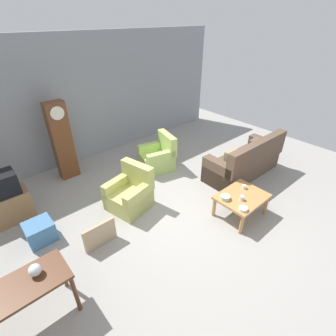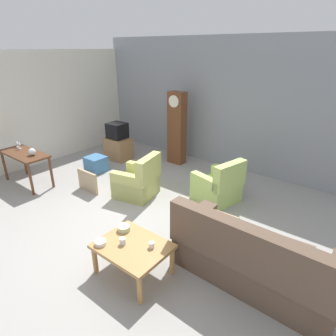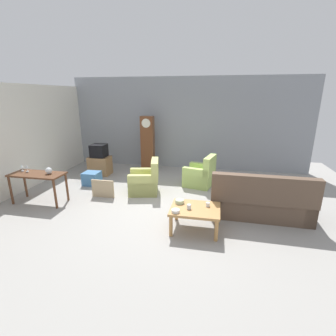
{
  "view_description": "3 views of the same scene",
  "coord_description": "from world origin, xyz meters",
  "px_view_note": "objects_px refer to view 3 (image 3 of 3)",
  "views": [
    {
      "loc": [
        -2.93,
        -2.76,
        3.5
      ],
      "look_at": [
        0.15,
        0.74,
        0.64
      ],
      "focal_mm": 26.74,
      "sensor_mm": 36.0,
      "label": 1
    },
    {
      "loc": [
        3.03,
        -2.93,
        2.92
      ],
      "look_at": [
        -0.1,
        1.04,
        0.76
      ],
      "focal_mm": 30.32,
      "sensor_mm": 36.0,
      "label": 2
    },
    {
      "loc": [
        1.08,
        -5.17,
        2.59
      ],
      "look_at": [
        -0.1,
        0.67,
        0.81
      ],
      "focal_mm": 26.2,
      "sensor_mm": 36.0,
      "label": 3
    }
  ],
  "objects_px": {
    "coffee_table_wood": "(195,211)",
    "cup_blue_rimmed": "(189,207)",
    "tv_stand_cabinet": "(100,166)",
    "wine_glass_tall": "(22,167)",
    "wine_glass_mid": "(27,167)",
    "console_table_dark": "(38,178)",
    "armchair_olive_near": "(145,182)",
    "framed_picture_leaning": "(103,189)",
    "bowl_white_stacked": "(176,211)",
    "grandfather_clock": "(148,144)",
    "cup_white_porcelain": "(208,204)",
    "glass_dome_cloche": "(49,171)",
    "bowl_shallow_green": "(180,201)",
    "storage_box_blue": "(92,178)",
    "tv_crt": "(99,151)",
    "armchair_olive_far": "(200,176)",
    "couch_floral": "(260,202)"
  },
  "relations": [
    {
      "from": "tv_stand_cabinet",
      "to": "console_table_dark",
      "type": "bearing_deg",
      "value": -100.44
    },
    {
      "from": "armchair_olive_near",
      "to": "bowl_shallow_green",
      "type": "height_order",
      "value": "armchair_olive_near"
    },
    {
      "from": "storage_box_blue",
      "to": "cup_white_porcelain",
      "type": "bearing_deg",
      "value": -27.72
    },
    {
      "from": "coffee_table_wood",
      "to": "wine_glass_mid",
      "type": "distance_m",
      "value": 4.29
    },
    {
      "from": "framed_picture_leaning",
      "to": "wine_glass_tall",
      "type": "distance_m",
      "value": 2.04
    },
    {
      "from": "coffee_table_wood",
      "to": "storage_box_blue",
      "type": "xyz_separation_m",
      "value": [
        -3.27,
        1.96,
        -0.21
      ]
    },
    {
      "from": "console_table_dark",
      "to": "cup_blue_rimmed",
      "type": "xyz_separation_m",
      "value": [
        3.79,
        -0.6,
        -0.13
      ]
    },
    {
      "from": "tv_crt",
      "to": "cup_white_porcelain",
      "type": "xyz_separation_m",
      "value": [
        3.7,
        -2.8,
        -0.31
      ]
    },
    {
      "from": "tv_crt",
      "to": "storage_box_blue",
      "type": "bearing_deg",
      "value": -78.19
    },
    {
      "from": "framed_picture_leaning",
      "to": "storage_box_blue",
      "type": "distance_m",
      "value": 1.11
    },
    {
      "from": "grandfather_clock",
      "to": "tv_crt",
      "type": "distance_m",
      "value": 1.66
    },
    {
      "from": "armchair_olive_far",
      "to": "cup_white_porcelain",
      "type": "xyz_separation_m",
      "value": [
        0.31,
        -2.39,
        0.2
      ]
    },
    {
      "from": "armchair_olive_near",
      "to": "framed_picture_leaning",
      "type": "bearing_deg",
      "value": -151.52
    },
    {
      "from": "cup_white_porcelain",
      "to": "wine_glass_tall",
      "type": "relative_size",
      "value": 0.47
    },
    {
      "from": "tv_stand_cabinet",
      "to": "wine_glass_tall",
      "type": "height_order",
      "value": "wine_glass_tall"
    },
    {
      "from": "cup_white_porcelain",
      "to": "storage_box_blue",
      "type": "bearing_deg",
      "value": 152.28
    },
    {
      "from": "wine_glass_mid",
      "to": "coffee_table_wood",
      "type": "bearing_deg",
      "value": -8.2
    },
    {
      "from": "coffee_table_wood",
      "to": "cup_blue_rimmed",
      "type": "distance_m",
      "value": 0.18
    },
    {
      "from": "glass_dome_cloche",
      "to": "bowl_white_stacked",
      "type": "height_order",
      "value": "glass_dome_cloche"
    },
    {
      "from": "wine_glass_mid",
      "to": "console_table_dark",
      "type": "bearing_deg",
      "value": -12.52
    },
    {
      "from": "armchair_olive_far",
      "to": "cup_white_porcelain",
      "type": "bearing_deg",
      "value": -82.53
    },
    {
      "from": "glass_dome_cloche",
      "to": "wine_glass_tall",
      "type": "xyz_separation_m",
      "value": [
        -0.78,
        0.05,
        0.03
      ]
    },
    {
      "from": "couch_floral",
      "to": "bowl_white_stacked",
      "type": "xyz_separation_m",
      "value": [
        -1.69,
        -1.08,
        0.15
      ]
    },
    {
      "from": "bowl_white_stacked",
      "to": "grandfather_clock",
      "type": "bearing_deg",
      "value": 112.8
    },
    {
      "from": "glass_dome_cloche",
      "to": "bowl_white_stacked",
      "type": "distance_m",
      "value": 3.38
    },
    {
      "from": "armchair_olive_near",
      "to": "cup_blue_rimmed",
      "type": "height_order",
      "value": "armchair_olive_near"
    },
    {
      "from": "couch_floral",
      "to": "console_table_dark",
      "type": "distance_m",
      "value": 5.26
    },
    {
      "from": "tv_crt",
      "to": "bowl_shallow_green",
      "type": "bearing_deg",
      "value": -41.38
    },
    {
      "from": "cup_white_porcelain",
      "to": "bowl_white_stacked",
      "type": "relative_size",
      "value": 0.5
    },
    {
      "from": "tv_stand_cabinet",
      "to": "glass_dome_cloche",
      "type": "distance_m",
      "value": 2.4
    },
    {
      "from": "coffee_table_wood",
      "to": "tv_stand_cabinet",
      "type": "xyz_separation_m",
      "value": [
        -3.47,
        2.92,
        -0.1
      ]
    },
    {
      "from": "framed_picture_leaning",
      "to": "grandfather_clock",
      "type": "bearing_deg",
      "value": 78.95
    },
    {
      "from": "coffee_table_wood",
      "to": "bowl_shallow_green",
      "type": "xyz_separation_m",
      "value": [
        -0.33,
        0.16,
        0.11
      ]
    },
    {
      "from": "glass_dome_cloche",
      "to": "bowl_shallow_green",
      "type": "height_order",
      "value": "glass_dome_cloche"
    },
    {
      "from": "grandfather_clock",
      "to": "bowl_white_stacked",
      "type": "distance_m",
      "value": 4.32
    },
    {
      "from": "tv_stand_cabinet",
      "to": "tv_crt",
      "type": "height_order",
      "value": "tv_crt"
    },
    {
      "from": "cup_white_porcelain",
      "to": "wine_glass_tall",
      "type": "height_order",
      "value": "wine_glass_tall"
    },
    {
      "from": "console_table_dark",
      "to": "wine_glass_tall",
      "type": "relative_size",
      "value": 7.64
    },
    {
      "from": "couch_floral",
      "to": "framed_picture_leaning",
      "type": "xyz_separation_m",
      "value": [
        -3.86,
        0.31,
        -0.12
      ]
    },
    {
      "from": "cup_white_porcelain",
      "to": "bowl_white_stacked",
      "type": "xyz_separation_m",
      "value": [
        -0.58,
        -0.38,
        -0.01
      ]
    },
    {
      "from": "wine_glass_tall",
      "to": "cup_blue_rimmed",
      "type": "bearing_deg",
      "value": -9.25
    },
    {
      "from": "bowl_white_stacked",
      "to": "console_table_dark",
      "type": "bearing_deg",
      "value": 167.45
    },
    {
      "from": "armchair_olive_near",
      "to": "tv_stand_cabinet",
      "type": "xyz_separation_m",
      "value": [
        -1.95,
        1.24,
        -0.0
      ]
    },
    {
      "from": "coffee_table_wood",
      "to": "wine_glass_mid",
      "type": "height_order",
      "value": "wine_glass_mid"
    },
    {
      "from": "bowl_white_stacked",
      "to": "storage_box_blue",
      "type": "bearing_deg",
      "value": 142.79
    },
    {
      "from": "storage_box_blue",
      "to": "glass_dome_cloche",
      "type": "distance_m",
      "value": 1.56
    },
    {
      "from": "couch_floral",
      "to": "bowl_shallow_green",
      "type": "bearing_deg",
      "value": -158.29
    },
    {
      "from": "grandfather_clock",
      "to": "coffee_table_wood",
      "type": "bearing_deg",
      "value": -61.5
    },
    {
      "from": "armchair_olive_near",
      "to": "armchair_olive_far",
      "type": "height_order",
      "value": "same"
    },
    {
      "from": "grandfather_clock",
      "to": "tv_stand_cabinet",
      "type": "relative_size",
      "value": 2.8
    }
  ]
}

